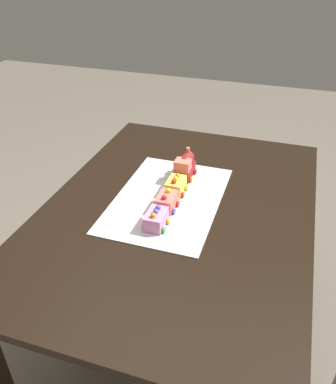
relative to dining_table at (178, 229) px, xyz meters
The scene contains 7 objects.
ground_plane 0.63m from the dining_table, ahead, with size 8.00×8.00×0.00m, color #6B6054.
dining_table is the anchor object (origin of this frame).
cake_board 0.13m from the dining_table, 125.50° to the right, with size 0.60×0.40×0.00m, color silver.
cake_locomotive 0.28m from the dining_table, behind, with size 0.14×0.08×0.12m.
cake_car_caboose_lemon 0.17m from the dining_table, 157.31° to the right, with size 0.10×0.08×0.07m.
cake_car_hopper_coral 0.15m from the dining_table, 58.02° to the right, with size 0.10×0.08×0.07m.
cake_car_gondola_bubblegum 0.20m from the dining_table, 15.36° to the right, with size 0.10×0.08×0.07m.
Camera 1 is at (1.20, 0.35, 1.61)m, focal length 37.34 mm.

